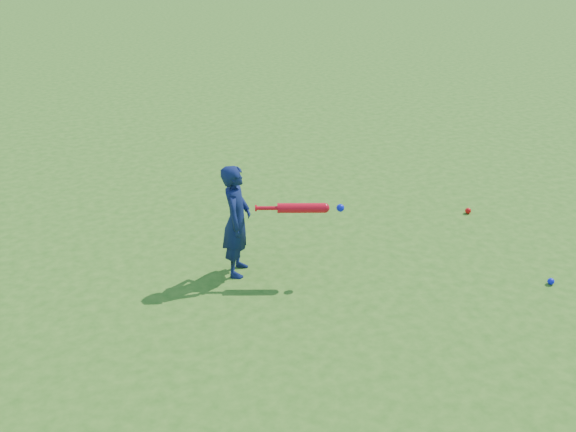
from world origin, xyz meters
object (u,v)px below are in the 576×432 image
object	(u,v)px
child	(237,221)
ground_ball_red	(468,211)
ground_ball_blue	(551,281)
bat_swing	(305,208)

from	to	relation	value
child	ground_ball_red	bearing A→B (deg)	-56.33
child	ground_ball_blue	size ratio (longest dim) A/B	17.18
ground_ball_red	bat_swing	distance (m)	2.55
child	bat_swing	bearing A→B (deg)	-87.84
ground_ball_blue	bat_swing	distance (m)	2.51
child	bat_swing	distance (m)	0.68
bat_swing	child	bearing A→B (deg)	175.36
child	ground_ball_blue	distance (m)	3.12
bat_swing	ground_ball_blue	bearing A→B (deg)	-5.08
child	ground_ball_blue	bearing A→B (deg)	-88.18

